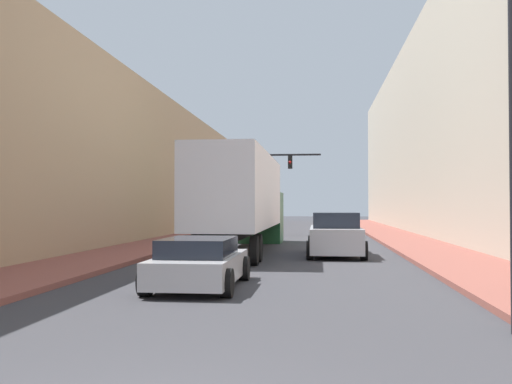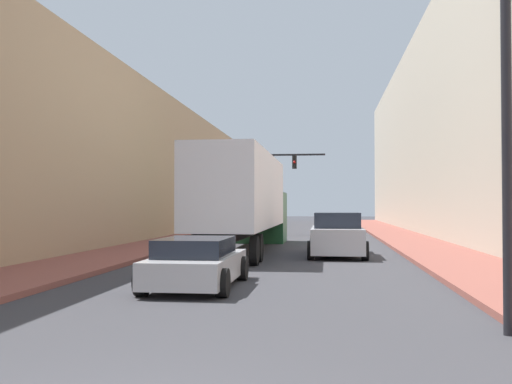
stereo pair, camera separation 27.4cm
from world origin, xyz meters
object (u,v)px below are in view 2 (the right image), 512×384
Objects in this scene: suv_car at (337,235)px; street_lamp at (506,53)px; sedan_car at (197,263)px; traffic_signal_gantry at (257,176)px; semi_truck at (246,199)px.

suv_car is 14.29m from street_lamp.
sedan_car is 25.68m from traffic_signal_gantry.
semi_truck is 2.14× the size of street_lamp.
traffic_signal_gantry is (-1.66, 25.39, 3.44)m from sedan_car.
street_lamp is (7.62, -29.82, 0.36)m from traffic_signal_gantry.
suv_car is at bearing -26.34° from semi_truck.
street_lamp reaches higher than sedan_car.
traffic_signal_gantry is 0.93× the size of street_lamp.
street_lamp is (5.96, -4.43, 3.80)m from sedan_car.
semi_truck is at bearing -84.85° from traffic_signal_gantry.
traffic_signal_gantry is (-5.22, 16.20, 3.21)m from suv_car.
sedan_car is 9.86m from suv_car.
semi_truck is 11.28m from sedan_car.
suv_car is at bearing 68.85° from sedan_car.
sedan_car is (0.38, -11.15, -1.71)m from semi_truck.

